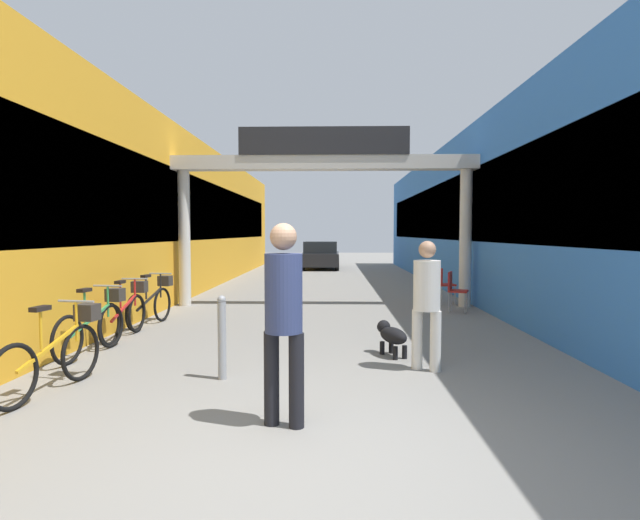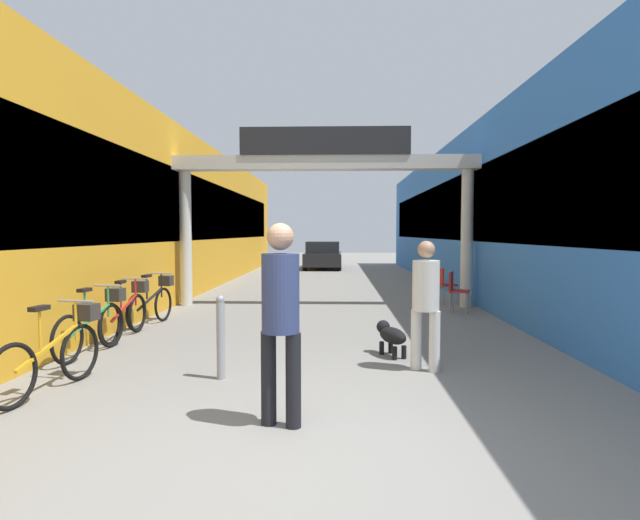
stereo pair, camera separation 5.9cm
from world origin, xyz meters
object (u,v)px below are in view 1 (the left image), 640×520
(bicycle_orange_nearest, at_px, (57,352))
(bicycle_red_third, at_px, (127,311))
(pedestrian_companion, at_px, (284,309))
(bicycle_green_second, at_px, (95,324))
(cafe_chair_red_farther, at_px, (443,282))
(parked_car_black, at_px, (321,255))
(dog_on_leash, at_px, (391,335))
(pedestrian_with_dog, at_px, (427,297))
(cafe_chair_red_nearer, at_px, (455,288))
(bollard_post_metal, at_px, (222,337))
(bicycle_black_farthest, at_px, (152,302))

(bicycle_orange_nearest, height_order, bicycle_red_third, same)
(pedestrian_companion, relative_size, bicycle_green_second, 1.09)
(bicycle_red_third, relative_size, cafe_chair_red_farther, 1.90)
(bicycle_green_second, relative_size, cafe_chair_red_farther, 1.89)
(cafe_chair_red_farther, distance_m, parked_car_black, 12.55)
(dog_on_leash, bearing_deg, bicycle_red_third, 165.09)
(pedestrian_with_dog, relative_size, bicycle_green_second, 0.98)
(bicycle_red_third, height_order, cafe_chair_red_nearer, bicycle_red_third)
(bollard_post_metal, distance_m, cafe_chair_red_farther, 7.64)
(cafe_chair_red_nearer, bearing_deg, pedestrian_companion, -115.40)
(bicycle_green_second, bearing_deg, pedestrian_with_dog, -9.00)
(pedestrian_companion, relative_size, cafe_chair_red_farther, 2.07)
(pedestrian_with_dog, height_order, bicycle_green_second, pedestrian_with_dog)
(bicycle_orange_nearest, bearing_deg, dog_on_leash, 23.48)
(bicycle_black_farthest, bearing_deg, pedestrian_companion, -58.54)
(bicycle_green_second, bearing_deg, pedestrian_companion, -41.15)
(parked_car_black, bearing_deg, bicycle_orange_nearest, -97.35)
(pedestrian_companion, relative_size, dog_on_leash, 2.72)
(pedestrian_with_dog, relative_size, cafe_chair_red_nearer, 1.86)
(bicycle_black_farthest, xyz_separation_m, parked_car_black, (2.83, 15.13, 0.21))
(dog_on_leash, relative_size, cafe_chair_red_farther, 0.76)
(bicycle_red_third, distance_m, bollard_post_metal, 3.16)
(dog_on_leash, relative_size, bicycle_red_third, 0.40)
(bicycle_green_second, distance_m, bicycle_black_farthest, 2.26)
(bicycle_red_third, distance_m, parked_car_black, 16.49)
(pedestrian_companion, distance_m, bicycle_green_second, 4.03)
(parked_car_black, bearing_deg, bicycle_red_third, -99.99)
(bollard_post_metal, distance_m, cafe_chair_red_nearer, 6.55)
(cafe_chair_red_nearer, xyz_separation_m, cafe_chair_red_farther, (0.03, 1.31, 0.00))
(pedestrian_companion, relative_size, bicycle_black_farthest, 1.09)
(pedestrian_with_dog, height_order, bollard_post_metal, pedestrian_with_dog)
(dog_on_leash, distance_m, bicycle_red_third, 4.44)
(bicycle_black_farthest, bearing_deg, bicycle_red_third, -91.42)
(cafe_chair_red_nearer, height_order, cafe_chair_red_farther, same)
(bicycle_orange_nearest, relative_size, parked_car_black, 0.42)
(bicycle_orange_nearest, xyz_separation_m, bicycle_red_third, (-0.40, 2.83, 0.00))
(pedestrian_companion, xyz_separation_m, cafe_chair_red_nearer, (3.13, 6.60, -0.53))
(bollard_post_metal, height_order, parked_car_black, parked_car_black)
(dog_on_leash, bearing_deg, cafe_chair_red_farther, 70.38)
(cafe_chair_red_nearer, bearing_deg, bicycle_orange_nearest, -135.42)
(bicycle_black_farthest, relative_size, cafe_chair_red_nearer, 1.89)
(cafe_chair_red_nearer, bearing_deg, bicycle_green_second, -147.00)
(bollard_post_metal, height_order, cafe_chair_red_nearer, bollard_post_metal)
(pedestrian_with_dog, bearing_deg, dog_on_leash, 115.67)
(bicycle_orange_nearest, height_order, cafe_chair_red_farther, bicycle_orange_nearest)
(bicycle_black_farthest, relative_size, parked_car_black, 0.42)
(pedestrian_companion, xyz_separation_m, bicycle_red_third, (-3.01, 3.77, -0.63))
(bollard_post_metal, bearing_deg, pedestrian_companion, -58.26)
(cafe_chair_red_nearer, distance_m, parked_car_black, 13.81)
(dog_on_leash, bearing_deg, pedestrian_companion, -115.94)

